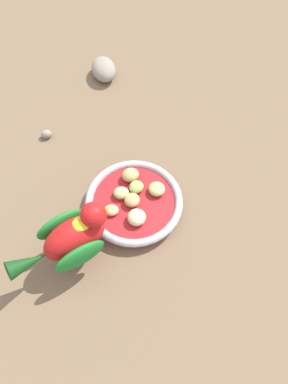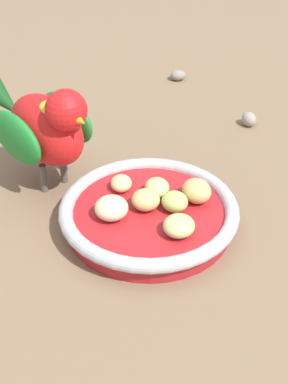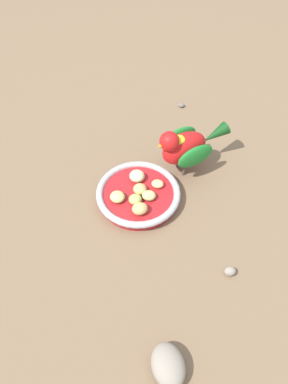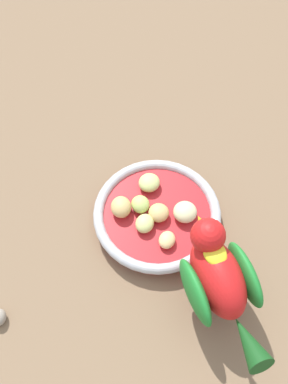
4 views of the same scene
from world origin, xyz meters
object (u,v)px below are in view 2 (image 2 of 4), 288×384
Objects in this scene: pebble_0 at (178,75)px; apple_piece_6 at (175,199)px; apple_piece_2 at (121,183)px; parrot at (44,125)px; apple_piece_3 at (199,192)px; apple_piece_1 at (179,226)px; apple_piece_0 at (146,200)px; feeding_bowl at (149,214)px; apple_piece_4 at (161,186)px; pebble_1 at (249,119)px; apple_piece_5 at (111,208)px.

apple_piece_6 is at bearing -37.76° from pebble_0.
parrot is (-0.08, -0.04, 0.05)m from apple_piece_2.
apple_piece_3 is at bearing 25.13° from parrot.
apple_piece_1 is 0.96× the size of apple_piece_3.
parrot reaches higher than pebble_0.
pebble_0 is at bearing 137.57° from apple_piece_0.
parrot reaches higher than feeding_bowl.
apple_piece_6 is at bearing 18.79° from parrot.
pebble_0 is (-0.29, 0.19, -0.03)m from apple_piece_3.
pebble_1 is at bearing 112.49° from apple_piece_4.
apple_piece_5 reaches higher than apple_piece_2.
apple_piece_2 is at bearing -47.67° from pebble_0.
apple_piece_2 is 0.05m from apple_piece_5.
feeding_bowl reaches higher than pebble_0.
apple_piece_3 reaches higher than pebble_1.
apple_piece_2 is at bearing -134.98° from apple_piece_4.
apple_piece_3 is at bearing 39.73° from apple_piece_2.
apple_piece_0 is 0.03m from apple_piece_4.
pebble_0 is at bearing 107.49° from parrot.
apple_piece_2 is 1.19× the size of pebble_1.
apple_piece_4 reaches higher than feeding_bowl.
apple_piece_0 is 0.04m from apple_piece_2.
pebble_1 is (0.03, 0.28, -0.07)m from parrot.
apple_piece_0 is at bearing -176.85° from apple_piece_1.
apple_piece_5 reaches higher than pebble_1.
apple_piece_5 is (-0.03, -0.09, -0.00)m from apple_piece_3.
pebble_0 is at bearing 146.27° from apple_piece_3.
feeding_bowl is 0.26m from pebble_1.
apple_piece_1 is 0.94× the size of apple_piece_5.
apple_piece_4 is (-0.01, 0.03, -0.00)m from apple_piece_0.
pebble_0 is at bearing 132.33° from apple_piece_2.
parrot reaches higher than apple_piece_6.
apple_piece_3 reaches higher than apple_piece_1.
apple_piece_1 is at bearing -57.09° from pebble_1.
apple_piece_4 is at bearing 175.53° from apple_piece_6.
apple_piece_5 is (-0.01, -0.04, 0.00)m from apple_piece_0.
parrot reaches higher than apple_piece_3.
apple_piece_1 is (0.05, 0.00, -0.00)m from apple_piece_0.
apple_piece_3 is at bearing 122.04° from apple_piece_1.
apple_piece_5 reaches higher than apple_piece_4.
apple_piece_5 is 0.18× the size of parrot.
apple_piece_4 reaches higher than pebble_1.
parrot reaches higher than apple_piece_2.
pebble_0 is 1.03× the size of pebble_1.
apple_piece_1 is 0.10m from apple_piece_2.
parrot is (-0.11, -0.08, 0.05)m from apple_piece_4.
pebble_0 is (-0.28, 0.22, -0.02)m from apple_piece_6.
parrot is at bearing -175.13° from apple_piece_5.
apple_piece_5 is 1.46× the size of pebble_0.
parrot is 8.18× the size of pebble_0.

